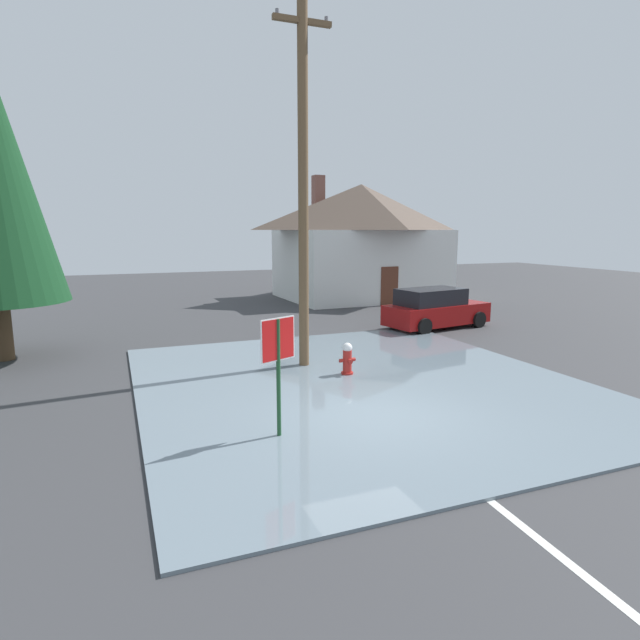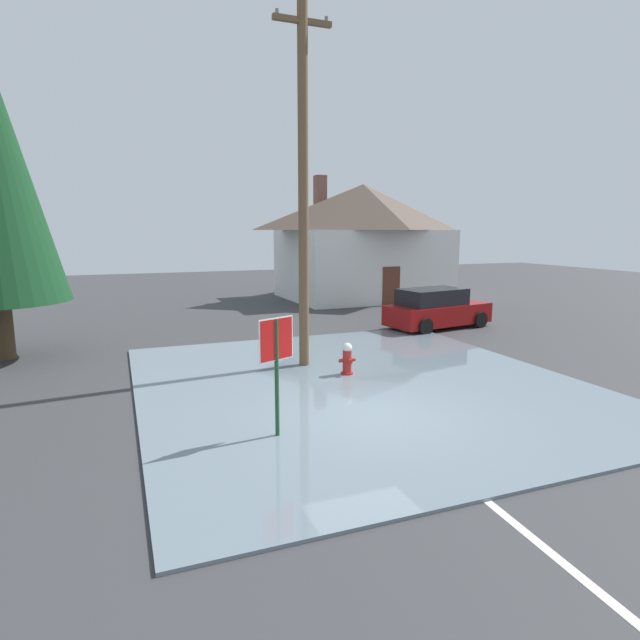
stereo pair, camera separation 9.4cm
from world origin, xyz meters
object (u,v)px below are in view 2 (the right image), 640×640
fire_hydrant (347,360)px  utility_pole (303,185)px  stop_sign_near (276,353)px  house (362,240)px  parked_car (436,309)px

fire_hydrant → utility_pole: size_ratio=0.09×
stop_sign_near → fire_hydrant: stop_sign_near is taller
utility_pole → house: size_ratio=1.05×
house → parked_car: bearing=-98.0°
utility_pole → parked_car: bearing=28.2°
stop_sign_near → house: 20.86m
utility_pole → parked_car: (6.90, 3.70, -4.32)m
fire_hydrant → house: (7.50, 14.59, 2.86)m
stop_sign_near → fire_hydrant: 4.66m
stop_sign_near → utility_pole: (2.22, 4.72, 3.42)m
house → fire_hydrant: bearing=-117.2°
house → utility_pole: bearing=-121.9°
parked_car → house: bearing=82.0°
stop_sign_near → fire_hydrant: size_ratio=2.54×
stop_sign_near → parked_car: 12.45m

